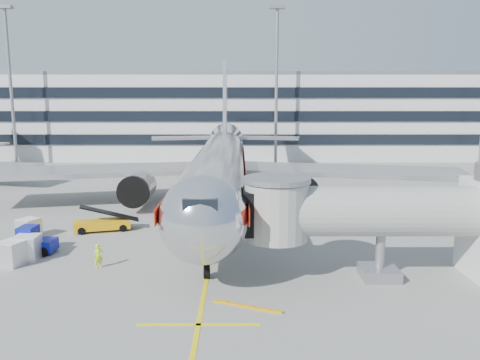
{
  "coord_description": "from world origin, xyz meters",
  "views": [
    {
      "loc": [
        1.98,
        -35.09,
        10.71
      ],
      "look_at": [
        2.04,
        4.2,
        4.0
      ],
      "focal_mm": 35.0,
      "sensor_mm": 36.0,
      "label": 1
    }
  ],
  "objects_px": {
    "cargo_container_left": "(27,248)",
    "cargo_container_front": "(12,253)",
    "main_jet": "(220,165)",
    "baggage_tug": "(34,242)",
    "belt_loader": "(102,223)",
    "ramp_worker": "(99,256)",
    "cargo_container_right": "(29,228)"
  },
  "relations": [
    {
      "from": "belt_loader",
      "to": "cargo_container_right",
      "type": "bearing_deg",
      "value": -160.73
    },
    {
      "from": "belt_loader",
      "to": "ramp_worker",
      "type": "height_order",
      "value": "belt_loader"
    },
    {
      "from": "main_jet",
      "to": "belt_loader",
      "type": "xyz_separation_m",
      "value": [
        -9.39,
        -9.19,
        -3.6
      ]
    },
    {
      "from": "belt_loader",
      "to": "ramp_worker",
      "type": "distance_m",
      "value": 9.03
    },
    {
      "from": "cargo_container_left",
      "to": "cargo_container_right",
      "type": "xyz_separation_m",
      "value": [
        -2.22,
        5.29,
        -0.08
      ]
    },
    {
      "from": "belt_loader",
      "to": "main_jet",
      "type": "bearing_deg",
      "value": 44.4
    },
    {
      "from": "main_jet",
      "to": "baggage_tug",
      "type": "distance_m",
      "value": 19.82
    },
    {
      "from": "baggage_tug",
      "to": "cargo_container_right",
      "type": "height_order",
      "value": "baggage_tug"
    },
    {
      "from": "cargo_container_right",
      "to": "ramp_worker",
      "type": "bearing_deg",
      "value": -42.4
    },
    {
      "from": "cargo_container_front",
      "to": "baggage_tug",
      "type": "bearing_deg",
      "value": 80.3
    },
    {
      "from": "cargo_container_left",
      "to": "belt_loader",
      "type": "bearing_deg",
      "value": 66.83
    },
    {
      "from": "baggage_tug",
      "to": "ramp_worker",
      "type": "bearing_deg",
      "value": -28.68
    },
    {
      "from": "cargo_container_front",
      "to": "cargo_container_left",
      "type": "bearing_deg",
      "value": 62.18
    },
    {
      "from": "baggage_tug",
      "to": "cargo_container_left",
      "type": "bearing_deg",
      "value": -84.92
    },
    {
      "from": "cargo_container_front",
      "to": "ramp_worker",
      "type": "relative_size",
      "value": 1.21
    },
    {
      "from": "cargo_container_left",
      "to": "cargo_container_front",
      "type": "xyz_separation_m",
      "value": [
        -0.53,
        -1.0,
        -0.03
      ]
    },
    {
      "from": "main_jet",
      "to": "baggage_tug",
      "type": "bearing_deg",
      "value": -130.04
    },
    {
      "from": "baggage_tug",
      "to": "cargo_container_front",
      "type": "xyz_separation_m",
      "value": [
        -0.41,
        -2.38,
        -0.04
      ]
    },
    {
      "from": "baggage_tug",
      "to": "cargo_container_front",
      "type": "distance_m",
      "value": 2.41
    },
    {
      "from": "cargo_container_right",
      "to": "cargo_container_front",
      "type": "height_order",
      "value": "cargo_container_front"
    },
    {
      "from": "baggage_tug",
      "to": "cargo_container_right",
      "type": "relative_size",
      "value": 1.43
    },
    {
      "from": "ramp_worker",
      "to": "cargo_container_front",
      "type": "bearing_deg",
      "value": 143.84
    },
    {
      "from": "main_jet",
      "to": "ramp_worker",
      "type": "relative_size",
      "value": 32.14
    },
    {
      "from": "cargo_container_front",
      "to": "ramp_worker",
      "type": "bearing_deg",
      "value": -5.92
    },
    {
      "from": "baggage_tug",
      "to": "main_jet",
      "type": "bearing_deg",
      "value": 49.96
    },
    {
      "from": "baggage_tug",
      "to": "cargo_container_right",
      "type": "xyz_separation_m",
      "value": [
        -2.1,
        3.91,
        -0.09
      ]
    },
    {
      "from": "ramp_worker",
      "to": "baggage_tug",
      "type": "bearing_deg",
      "value": 121.09
    },
    {
      "from": "baggage_tug",
      "to": "cargo_container_front",
      "type": "relative_size",
      "value": 1.4
    },
    {
      "from": "belt_loader",
      "to": "cargo_container_front",
      "type": "relative_size",
      "value": 2.51
    },
    {
      "from": "belt_loader",
      "to": "ramp_worker",
      "type": "bearing_deg",
      "value": -75.36
    },
    {
      "from": "main_jet",
      "to": "cargo_container_right",
      "type": "distance_m",
      "value": 18.67
    },
    {
      "from": "main_jet",
      "to": "belt_loader",
      "type": "bearing_deg",
      "value": -135.6
    }
  ]
}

